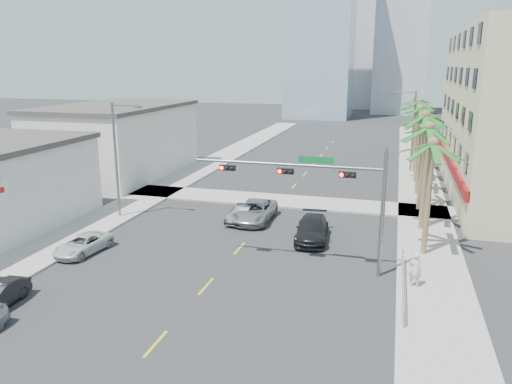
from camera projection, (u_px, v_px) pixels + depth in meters
ground at (175, 322)px, 23.48m from camera, size 260.00×260.00×0.00m
sidewalk_right at (424, 218)px, 38.94m from camera, size 4.00×120.00×0.15m
sidewalk_left at (147, 197)px, 45.26m from camera, size 4.00×120.00×0.15m
sidewalk_cross at (281, 201)px, 43.96m from camera, size 80.00×4.00×0.15m
building_left_far at (118, 142)px, 53.81m from camera, size 11.00×18.00×7.20m
tower_far_left at (322, 6)px, 108.16m from camera, size 14.00×14.00×48.00m
tower_far_center at (356, 29)px, 135.55m from camera, size 16.00×16.00×42.00m
traffic_signal_mast at (325, 187)px, 28.11m from camera, size 11.12×0.54×7.20m
palm_tree_0 at (433, 145)px, 29.85m from camera, size 4.80×4.80×7.80m
palm_tree_1 at (429, 128)px, 34.61m from camera, size 4.80×4.80×8.16m
palm_tree_2 at (426, 116)px, 39.37m from camera, size 4.80×4.80×8.52m
palm_tree_3 at (423, 118)px, 44.39m from camera, size 4.80×4.80×7.80m
palm_tree_4 at (421, 109)px, 49.15m from camera, size 4.80×4.80×8.16m
palm_tree_5 at (419, 102)px, 53.91m from camera, size 4.80×4.80×8.52m
palm_tree_6 at (417, 105)px, 58.93m from camera, size 4.80×4.80×7.80m
palm_tree_7 at (416, 99)px, 63.69m from camera, size 4.80×4.80×8.16m
streetlight_left at (118, 154)px, 38.16m from camera, size 2.55×0.25×9.00m
streetlight_right at (411, 127)px, 54.74m from camera, size 2.55×0.25×9.00m
guardrail at (403, 282)px, 26.19m from camera, size 0.08×8.08×1.00m
car_parked_far at (83, 244)px, 31.87m from camera, size 2.46×4.44×1.18m
car_lane_left at (243, 214)px, 38.20m from camera, size 1.78×4.02×1.28m
car_lane_center at (255, 211)px, 38.43m from camera, size 2.59×5.57×1.55m
car_lane_right at (312, 229)px, 34.26m from camera, size 2.59×5.39×1.51m
pedestrian at (415, 269)px, 26.68m from camera, size 0.71×0.48×1.90m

